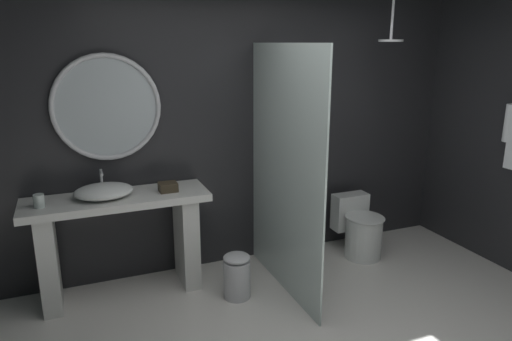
% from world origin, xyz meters
% --- Properties ---
extents(back_wall_panel, '(4.80, 0.10, 2.60)m').
position_xyz_m(back_wall_panel, '(0.00, 1.90, 1.30)').
color(back_wall_panel, '#232326').
rests_on(back_wall_panel, ground_plane).
extents(vanity_counter, '(1.48, 0.49, 0.88)m').
position_xyz_m(vanity_counter, '(-1.13, 1.59, 0.55)').
color(vanity_counter, silver).
rests_on(vanity_counter, ground_plane).
extents(vessel_sink, '(0.47, 0.38, 0.19)m').
position_xyz_m(vessel_sink, '(-1.23, 1.59, 0.93)').
color(vessel_sink, white).
rests_on(vessel_sink, vanity_counter).
extents(tumbler_cup, '(0.08, 0.08, 0.10)m').
position_xyz_m(tumbler_cup, '(-1.71, 1.53, 0.93)').
color(tumbler_cup, silver).
rests_on(tumbler_cup, vanity_counter).
extents(tissue_box, '(0.15, 0.13, 0.07)m').
position_xyz_m(tissue_box, '(-0.71, 1.56, 0.91)').
color(tissue_box, '#3D3323').
rests_on(tissue_box, vanity_counter).
extents(round_wall_mirror, '(0.88, 0.04, 0.88)m').
position_xyz_m(round_wall_mirror, '(-1.13, 1.81, 1.57)').
color(round_wall_mirror, silver).
extents(shower_glass_panel, '(0.02, 1.35, 2.09)m').
position_xyz_m(shower_glass_panel, '(0.19, 1.18, 1.04)').
color(shower_glass_panel, silver).
rests_on(shower_glass_panel, ground_plane).
extents(rain_shower_head, '(0.22, 0.22, 0.40)m').
position_xyz_m(rain_shower_head, '(1.33, 1.39, 2.14)').
color(rain_shower_head, silver).
extents(toilet, '(0.38, 0.56, 0.58)m').
position_xyz_m(toilet, '(1.18, 1.47, 0.27)').
color(toilet, white).
rests_on(toilet, ground_plane).
extents(waste_bin, '(0.23, 0.23, 0.40)m').
position_xyz_m(waste_bin, '(-0.25, 1.15, 0.20)').
color(waste_bin, silver).
rests_on(waste_bin, ground_plane).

